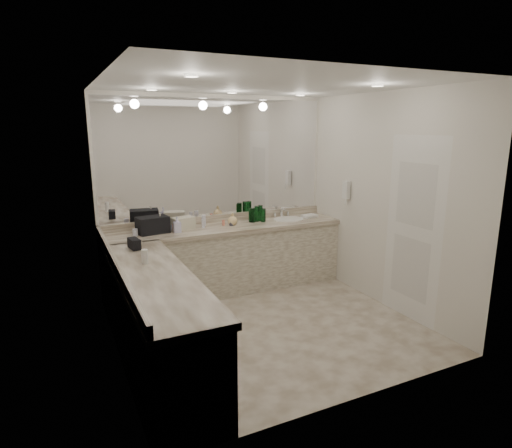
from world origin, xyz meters
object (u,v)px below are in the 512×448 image
wall_phone (346,190)px  soap_bottle_b (177,225)px  black_toiletry_bag (153,225)px  soap_bottle_c (233,219)px  cream_cosmetic_case (183,223)px  hand_towel (310,216)px  sink (288,220)px  soap_bottle_a (160,223)px

wall_phone → soap_bottle_b: (-2.24, 0.44, -0.35)m
black_toiletry_bag → soap_bottle_c: (1.06, -0.02, -0.02)m
black_toiletry_bag → soap_bottle_c: size_ratio=2.21×
soap_bottle_b → cream_cosmetic_case: bearing=50.7°
wall_phone → hand_towel: 0.70m
sink → black_toiletry_bag: black_toiletry_bag is taller
cream_cosmetic_case → hand_towel: size_ratio=1.28×
black_toiletry_bag → hand_towel: bearing=-1.1°
hand_towel → soap_bottle_a: 2.17m
cream_cosmetic_case → soap_bottle_c: soap_bottle_c is taller
wall_phone → soap_bottle_b: 2.31m
cream_cosmetic_case → hand_towel: (1.87, -0.09, -0.06)m
soap_bottle_a → soap_bottle_b: 0.21m
black_toiletry_bag → cream_cosmetic_case: size_ratio=1.33×
sink → wall_phone: size_ratio=1.83×
soap_bottle_b → sink: bearing=2.2°
hand_towel → soap_bottle_b: soap_bottle_b is taller
sink → cream_cosmetic_case: bearing=177.1°
wall_phone → cream_cosmetic_case: 2.23m
wall_phone → black_toiletry_bag: (-2.52, 0.53, -0.34)m
wall_phone → sink: bearing=140.4°
wall_phone → soap_bottle_c: (-1.46, 0.51, -0.37)m
sink → soap_bottle_b: soap_bottle_b is taller
soap_bottle_a → hand_towel: bearing=-0.9°
hand_towel → soap_bottle_b: size_ratio=1.10×
black_toiletry_bag → soap_bottle_b: black_toiletry_bag is taller
wall_phone → soap_bottle_a: wall_phone is taller
cream_cosmetic_case → soap_bottle_a: 0.31m
hand_towel → soap_bottle_c: bearing=179.1°
cream_cosmetic_case → soap_bottle_a: size_ratio=1.16×
soap_bottle_b → hand_towel: bearing=1.6°
black_toiletry_bag → wall_phone: bearing=-12.0°
soap_bottle_a → soap_bottle_c: soap_bottle_a is taller
cream_cosmetic_case → soap_bottle_a: bearing=176.1°
sink → hand_towel: size_ratio=2.03×
cream_cosmetic_case → soap_bottle_b: (-0.12, -0.14, 0.02)m
sink → wall_phone: bearing=-39.6°
wall_phone → cream_cosmetic_case: wall_phone is taller
black_toiletry_bag → soap_bottle_b: size_ratio=1.89×
soap_bottle_a → soap_bottle_c: size_ratio=1.43×
wall_phone → soap_bottle_a: size_ratio=1.00×
sink → soap_bottle_c: size_ratio=2.61×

